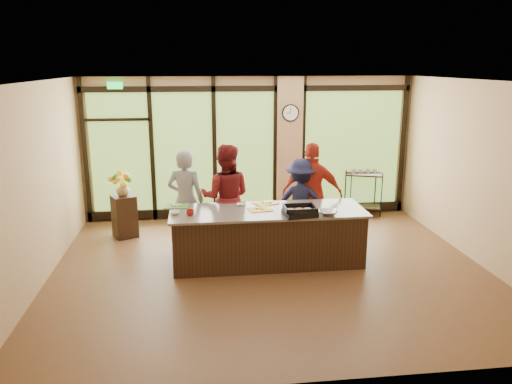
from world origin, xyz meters
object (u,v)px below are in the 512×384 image
object	(u,v)px
roasting_pan	(300,213)
bar_cart	(363,187)
cook_left	(186,200)
flower_stand	(125,216)
cook_right	(301,202)
island_base	(268,237)

from	to	relation	value
roasting_pan	bar_cart	size ratio (longest dim) A/B	0.48
cook_left	bar_cart	distance (m)	4.16
cook_left	bar_cart	size ratio (longest dim) A/B	1.74
roasting_pan	flower_stand	world-z (taller)	roasting_pan
cook_left	flower_stand	distance (m)	1.51
flower_stand	cook_left	bearing A→B (deg)	-57.53
cook_right	roasting_pan	xyz separation A→B (m)	(-0.28, -1.23, 0.17)
cook_right	roasting_pan	bearing A→B (deg)	93.68
island_base	cook_left	world-z (taller)	cook_left
roasting_pan	island_base	bearing A→B (deg)	132.89
island_base	flower_stand	xyz separation A→B (m)	(-2.54, 1.62, -0.03)
flower_stand	bar_cart	xyz separation A→B (m)	(5.02, 0.83, 0.21)
island_base	cook_right	distance (m)	1.18
roasting_pan	cook_left	bearing A→B (deg)	138.47
cook_left	cook_right	bearing A→B (deg)	-164.71
roasting_pan	flower_stand	size ratio (longest dim) A/B	0.61
island_base	roasting_pan	bearing A→B (deg)	-39.66
bar_cart	island_base	bearing A→B (deg)	-115.86
island_base	cook_right	world-z (taller)	cook_right
flower_stand	cook_right	bearing A→B (deg)	-37.80
cook_left	roasting_pan	xyz separation A→B (m)	(1.81, -1.22, 0.06)
flower_stand	bar_cart	distance (m)	5.10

